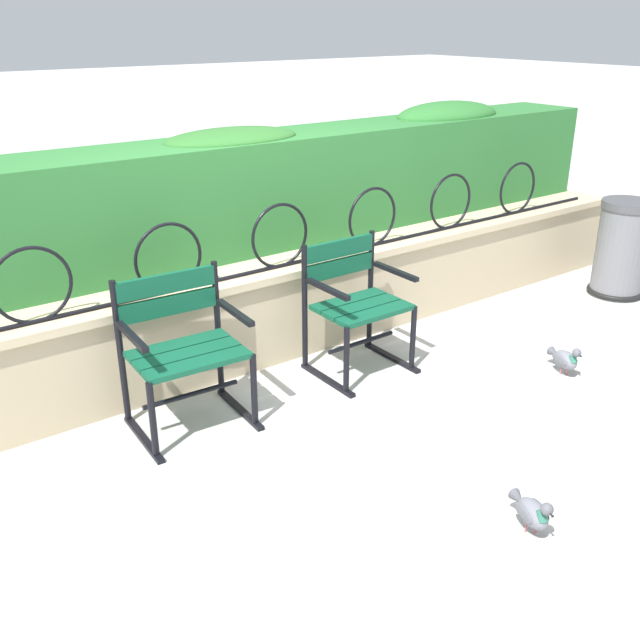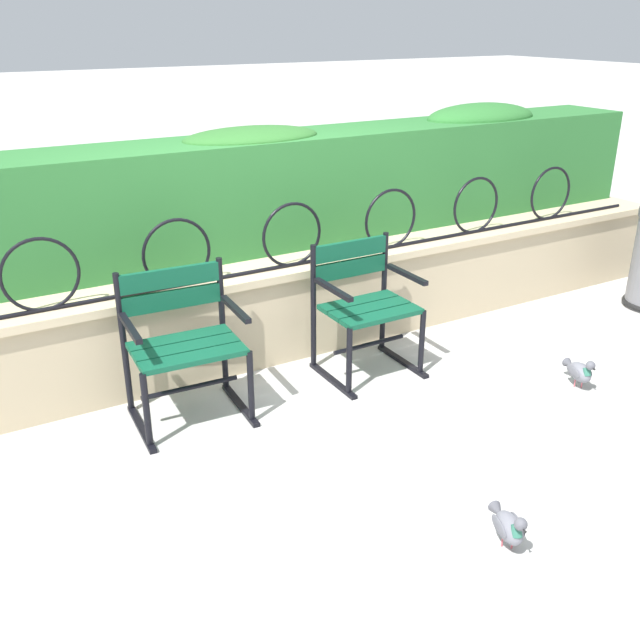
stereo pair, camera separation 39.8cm
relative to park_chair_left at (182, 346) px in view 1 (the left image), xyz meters
The scene contains 9 objects.
ground_plane 0.96m from the park_chair_left, 34.29° to the right, with size 60.00×60.00×0.00m, color #B7B5AF.
stone_wall 0.84m from the park_chair_left, 33.20° to the left, with size 7.18×0.41×0.63m.
iron_arch_fence 0.74m from the park_chair_left, 35.34° to the left, with size 6.64×0.02×0.42m.
hedge_row 1.30m from the park_chair_left, 52.39° to the left, with size 7.03×0.60×0.86m.
park_chair_left is the anchor object (origin of this frame).
park_chair_right 1.18m from the park_chair_left, ahead, with size 0.58×0.52×0.83m.
pigeon_near_chairs 2.40m from the park_chair_left, 22.67° to the right, with size 0.15×0.29×0.22m.
pigeon_far_side 1.97m from the park_chair_left, 66.02° to the right, with size 0.16×0.28×0.22m.
trash_bin 3.76m from the park_chair_left, ahead, with size 0.44×0.44×0.78m.
Camera 1 is at (-2.17, -2.80, 2.11)m, focal length 40.09 mm.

